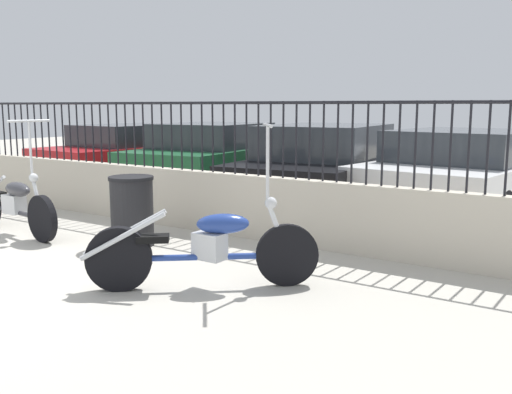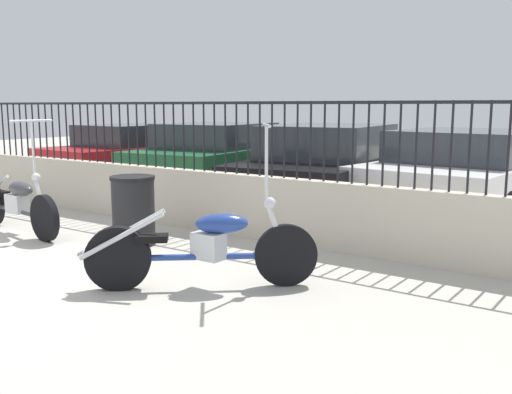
# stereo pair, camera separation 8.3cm
# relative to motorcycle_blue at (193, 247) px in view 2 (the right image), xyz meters

# --- Properties ---
(low_wall) EXTENTS (10.28, 0.18, 0.78)m
(low_wall) POSITION_rel_motorcycle_blue_xyz_m (-2.17, 1.93, 0.01)
(low_wall) COLOR beige
(low_wall) RESTS_ON ground_plane
(fence_railing) EXTENTS (10.28, 0.04, 0.89)m
(fence_railing) POSITION_rel_motorcycle_blue_xyz_m (-2.17, 1.93, 0.97)
(fence_railing) COLOR black
(fence_railing) RESTS_ON low_wall
(motorcycle_blue) EXTENTS (1.71, 1.42, 1.47)m
(motorcycle_blue) POSITION_rel_motorcycle_blue_xyz_m (0.00, 0.00, 0.00)
(motorcycle_blue) COLOR black
(motorcycle_blue) RESTS_ON ground_plane
(motorcycle_dark_grey) EXTENTS (2.08, 0.55, 1.46)m
(motorcycle_dark_grey) POSITION_rel_motorcycle_blue_xyz_m (-3.46, 0.43, -0.01)
(motorcycle_dark_grey) COLOR black
(motorcycle_dark_grey) RESTS_ON ground_plane
(trash_bin) EXTENTS (0.52, 0.52, 0.81)m
(trash_bin) POSITION_rel_motorcycle_blue_xyz_m (-1.64, 0.82, 0.03)
(trash_bin) COLOR black
(trash_bin) RESTS_ON ground_plane
(car_red) EXTENTS (1.99, 4.33, 1.23)m
(car_red) POSITION_rel_motorcycle_blue_xyz_m (-5.65, 4.80, 0.25)
(car_red) COLOR black
(car_red) RESTS_ON ground_plane
(car_green) EXTENTS (2.20, 4.09, 1.30)m
(car_green) POSITION_rel_motorcycle_blue_xyz_m (-3.31, 4.58, 0.28)
(car_green) COLOR black
(car_green) RESTS_ON ground_plane
(car_black) EXTENTS (2.28, 4.55, 1.32)m
(car_black) POSITION_rel_motorcycle_blue_xyz_m (-0.93, 4.43, 0.29)
(car_black) COLOR black
(car_black) RESTS_ON ground_plane
(car_white) EXTENTS (2.33, 4.21, 1.28)m
(car_white) POSITION_rel_motorcycle_blue_xyz_m (1.18, 4.64, 0.28)
(car_white) COLOR black
(car_white) RESTS_ON ground_plane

